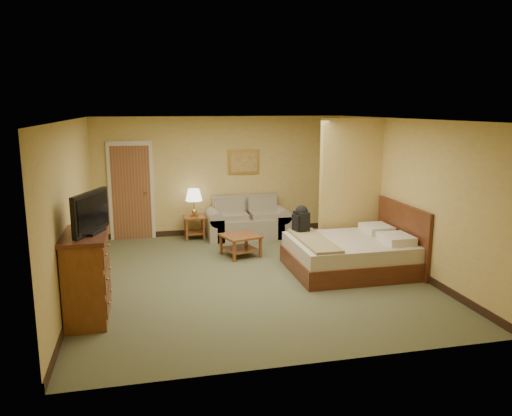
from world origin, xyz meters
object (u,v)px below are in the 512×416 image
object	(u,v)px
coffee_table	(240,241)
loveseat	(248,224)
bed	(354,253)
dresser	(87,276)

from	to	relation	value
coffee_table	loveseat	bearing A→B (deg)	72.83
loveseat	bed	xyz separation A→B (m)	(1.32, -2.67, 0.02)
coffee_table	bed	size ratio (longest dim) A/B	0.39
dresser	coffee_table	bearing A→B (deg)	42.83
dresser	bed	bearing A→B (deg)	14.04
coffee_table	dresser	xyz separation A→B (m)	(-2.54, -2.35, 0.30)
loveseat	coffee_table	bearing A→B (deg)	-107.17
bed	dresser	bearing A→B (deg)	-165.96
loveseat	coffee_table	xyz separation A→B (m)	(-0.43, -1.40, 0.01)
loveseat	bed	world-z (taller)	bed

